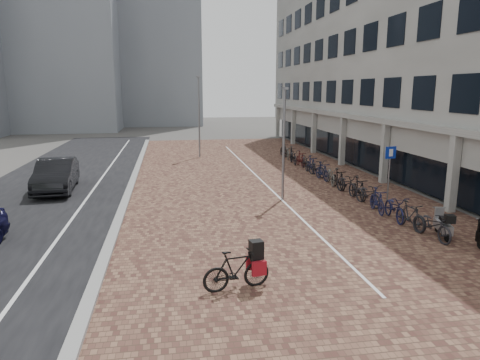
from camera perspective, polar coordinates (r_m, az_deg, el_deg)
name	(u,v)px	position (r m, az deg, el deg)	size (l,w,h in m)	color
ground	(272,260)	(13.79, 4.15, -10.35)	(140.00, 140.00, 0.00)	#474442
plaza_brick	(257,180)	(25.46, 2.23, 0.02)	(14.50, 42.00, 0.04)	brown
street_asphalt	(58,187)	(25.65, -22.61, -0.81)	(8.00, 50.00, 0.03)	black
curb	(132,183)	(25.02, -13.90, -0.39)	(0.35, 42.00, 0.14)	gray
lane_line	(97,185)	(25.26, -18.20, -0.63)	(0.12, 44.00, 0.00)	white
parking_line	(260,179)	(25.49, 2.67, 0.09)	(0.10, 30.00, 0.00)	white
office_building	(406,40)	(32.78, 20.82, 16.73)	(8.40, 40.00, 15.00)	#A7A7A2
bg_towers	(74,19)	(62.99, -20.83, 19.03)	(33.00, 23.00, 32.00)	gray
car_dark	(56,175)	(24.50, -22.85, 0.58)	(1.75, 5.02, 1.65)	black
hero_bike	(237,269)	(11.64, -0.46, -11.55)	(1.90, 0.84, 1.30)	black
scooter_front	(443,224)	(17.16, 24.95, -5.21)	(0.46, 1.46, 1.00)	#A1A2A6
parking_sign	(390,165)	(21.11, 18.93, 1.87)	(0.55, 0.13, 2.64)	slate
lamp_near	(284,146)	(20.49, 5.70, 4.48)	(0.12, 0.12, 5.22)	slate
lamp_far	(199,118)	(33.88, -5.36, 8.10)	(0.12, 0.12, 6.11)	gray
bike_row	(328,174)	(25.15, 11.43, 0.83)	(1.22, 21.44, 1.05)	black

